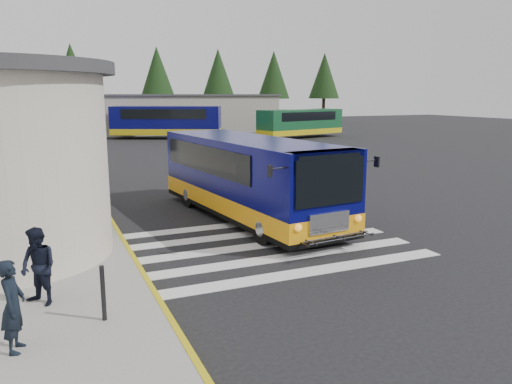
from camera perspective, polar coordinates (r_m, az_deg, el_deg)
name	(u,v)px	position (r m, az deg, el deg)	size (l,w,h in m)	color
ground	(266,236)	(14.99, 1.11, -5.07)	(140.00, 140.00, 0.00)	black
curb_strip	(109,217)	(17.69, -16.50, -2.76)	(0.12, 34.00, 0.16)	gold
crosswalk	(261,245)	(14.10, 0.61, -6.10)	(8.00, 5.35, 0.01)	silver
depot_building	(157,114)	(56.42, -11.29, 8.78)	(26.40, 8.40, 4.20)	gray
tree_line	(143,73)	(64.33, -12.76, 13.14)	(58.40, 4.40, 10.00)	black
transit_bus	(248,181)	(16.89, -0.87, 1.32)	(3.94, 9.88, 2.73)	#070854
pedestrian_a	(13,306)	(8.90, -26.04, -11.62)	(0.55, 0.36, 1.52)	black
pedestrian_b	(38,267)	(10.56, -23.62, -7.84)	(0.75, 0.58, 1.53)	black
bollard	(103,293)	(9.55, -17.07, -10.98)	(0.08, 0.08, 1.03)	black
far_bus_a	(167,120)	(48.91, -10.19, 8.05)	(10.54, 6.87, 2.65)	#060751
far_bus_b	(301,122)	(49.32, 5.12, 7.98)	(9.51, 4.85, 2.36)	#134927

